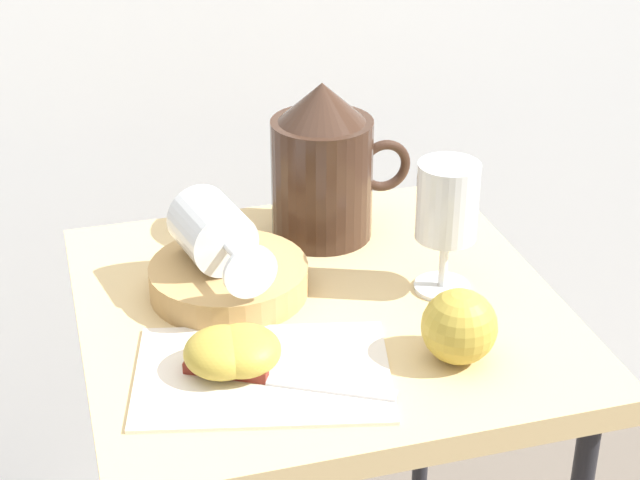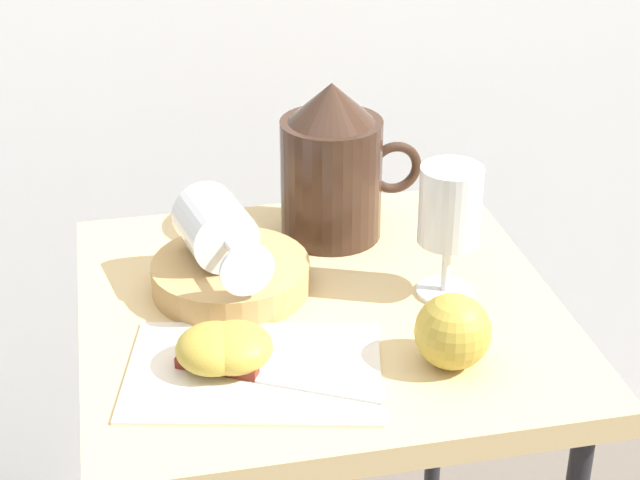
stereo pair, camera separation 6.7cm
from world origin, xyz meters
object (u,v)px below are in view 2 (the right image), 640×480
(wine_glass_upright, at_px, (450,213))
(apple_half_right, at_px, (234,347))
(table, at_px, (320,355))
(apple_half_left, at_px, (214,348))
(apple_whole, at_px, (453,332))
(wine_glass_tipped_near, at_px, (216,229))
(basket_tray, at_px, (231,276))
(knife, at_px, (247,373))
(pitcher, at_px, (332,175))

(wine_glass_upright, relative_size, apple_half_right, 2.00)
(table, distance_m, apple_half_left, 0.19)
(table, xyz_separation_m, apple_half_right, (-0.11, -0.10, 0.09))
(table, distance_m, apple_whole, 0.21)
(wine_glass_tipped_near, bearing_deg, basket_tray, -40.39)
(apple_half_left, xyz_separation_m, knife, (0.03, -0.02, -0.02))
(wine_glass_upright, bearing_deg, apple_half_right, -158.95)
(basket_tray, relative_size, apple_whole, 2.30)
(apple_whole, bearing_deg, apple_half_right, 170.09)
(apple_half_right, bearing_deg, wine_glass_upright, 21.05)
(apple_half_right, bearing_deg, table, 43.55)
(wine_glass_tipped_near, height_order, apple_half_left, wine_glass_tipped_near)
(wine_glass_upright, xyz_separation_m, apple_half_right, (-0.25, -0.10, -0.08))
(pitcher, relative_size, wine_glass_tipped_near, 1.24)
(table, distance_m, basket_tray, 0.14)
(pitcher, height_order, wine_glass_tipped_near, pitcher)
(basket_tray, xyz_separation_m, wine_glass_upright, (0.23, -0.06, 0.08))
(wine_glass_upright, relative_size, apple_half_left, 2.00)
(table, distance_m, knife, 0.18)
(wine_glass_tipped_near, distance_m, apple_whole, 0.29)
(apple_half_right, relative_size, apple_whole, 1.00)
(basket_tray, xyz_separation_m, knife, (-0.01, -0.18, -0.01))
(pitcher, distance_m, apple_half_right, 0.31)
(apple_half_right, bearing_deg, wine_glass_tipped_near, 88.34)
(apple_half_left, bearing_deg, wine_glass_upright, 19.21)
(knife, bearing_deg, basket_tray, 87.37)
(table, bearing_deg, basket_tray, 150.79)
(wine_glass_tipped_near, xyz_separation_m, apple_half_left, (-0.02, -0.16, -0.05))
(wine_glass_upright, bearing_deg, apple_whole, -105.43)
(basket_tray, xyz_separation_m, apple_whole, (0.20, -0.19, 0.02))
(table, height_order, wine_glass_upright, wine_glass_upright)
(table, relative_size, apple_half_right, 8.83)
(apple_half_left, relative_size, apple_whole, 1.00)
(apple_half_left, distance_m, apple_half_right, 0.02)
(wine_glass_tipped_near, bearing_deg, apple_whole, -44.15)
(wine_glass_upright, height_order, apple_half_left, wine_glass_upright)
(pitcher, bearing_deg, apple_whole, -79.50)
(basket_tray, bearing_deg, pitcher, 37.67)
(pitcher, bearing_deg, wine_glass_upright, -60.97)
(wine_glass_upright, xyz_separation_m, apple_whole, (-0.04, -0.13, -0.06))
(wine_glass_upright, distance_m, apple_half_left, 0.30)
(wine_glass_tipped_near, xyz_separation_m, knife, (0.00, -0.19, -0.06))
(wine_glass_upright, xyz_separation_m, wine_glass_tipped_near, (-0.25, 0.07, -0.03))
(basket_tray, distance_m, wine_glass_tipped_near, 0.06)
(basket_tray, xyz_separation_m, apple_half_right, (-0.02, -0.16, 0.01))
(pitcher, xyz_separation_m, apple_half_left, (-0.18, -0.26, -0.06))
(basket_tray, xyz_separation_m, apple_half_left, (-0.04, -0.15, 0.01))
(apple_half_right, height_order, knife, apple_half_right)
(wine_glass_tipped_near, relative_size, apple_half_left, 2.05)
(basket_tray, distance_m, apple_half_left, 0.16)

